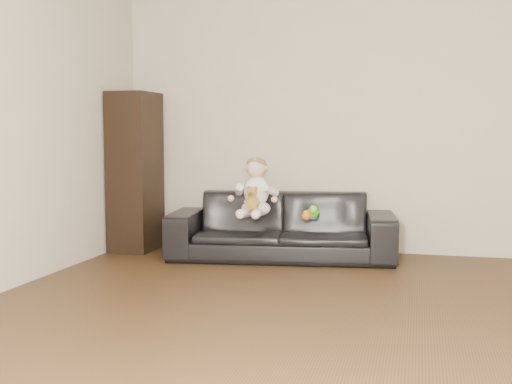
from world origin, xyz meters
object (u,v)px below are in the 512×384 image
(sofa, at_px, (282,226))
(baby, at_px, (256,191))
(teddy_bear, at_px, (252,199))
(toy_rattle, at_px, (306,216))
(cabinet, at_px, (135,172))
(toy_green, at_px, (312,213))
(toy_blue_disc, at_px, (312,218))

(sofa, bearing_deg, baby, -160.00)
(teddy_bear, bearing_deg, toy_rattle, 0.84)
(sofa, xyz_separation_m, cabinet, (-1.46, 0.06, 0.47))
(toy_green, relative_size, toy_rattle, 1.81)
(teddy_bear, relative_size, toy_green, 1.61)
(toy_green, distance_m, toy_rattle, 0.15)
(cabinet, bearing_deg, teddy_bear, -15.04)
(teddy_bear, height_order, toy_blue_disc, teddy_bear)
(baby, bearing_deg, toy_green, 2.35)
(toy_green, distance_m, toy_blue_disc, 0.04)
(sofa, distance_m, toy_green, 0.35)
(cabinet, height_order, baby, cabinet)
(teddy_bear, bearing_deg, toy_green, 15.97)
(cabinet, distance_m, toy_blue_disc, 1.81)
(toy_green, xyz_separation_m, toy_blue_disc, (-0.00, -0.00, -0.04))
(baby, height_order, toy_green, baby)
(baby, height_order, toy_blue_disc, baby)
(sofa, relative_size, baby, 3.80)
(baby, relative_size, toy_green, 3.95)
(sofa, height_order, baby, baby)
(toy_green, bearing_deg, baby, -179.47)
(sofa, bearing_deg, toy_rattle, -50.51)
(toy_rattle, bearing_deg, sofa, 137.00)
(teddy_bear, height_order, toy_green, teddy_bear)
(cabinet, distance_m, toy_rattle, 1.78)
(baby, xyz_separation_m, toy_blue_disc, (0.51, -0.00, -0.23))
(toy_rattle, bearing_deg, toy_green, 76.14)
(cabinet, relative_size, toy_rattle, 20.47)
(cabinet, height_order, toy_rattle, cabinet)
(toy_green, bearing_deg, teddy_bear, -161.83)
(baby, bearing_deg, toy_rattle, -13.99)
(sofa, height_order, teddy_bear, teddy_bear)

